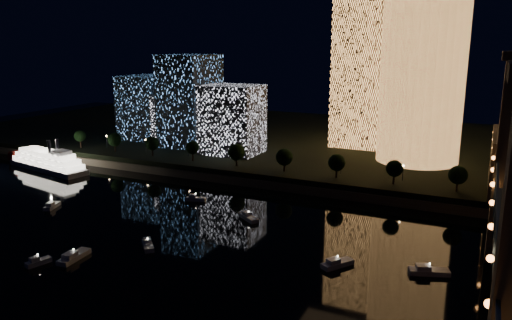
# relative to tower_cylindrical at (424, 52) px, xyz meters

# --- Properties ---
(ground) EXTENTS (520.00, 520.00, 0.00)m
(ground) POSITION_rel_tower_cylindrical_xyz_m (-32.04, -126.95, -48.09)
(ground) COLOR black
(ground) RESTS_ON ground
(far_bank) EXTENTS (420.00, 160.00, 5.00)m
(far_bank) POSITION_rel_tower_cylindrical_xyz_m (-32.04, 33.05, -45.59)
(far_bank) COLOR black
(far_bank) RESTS_ON ground
(seawall) EXTENTS (420.00, 6.00, 3.00)m
(seawall) POSITION_rel_tower_cylindrical_xyz_m (-32.04, -44.95, -46.59)
(seawall) COLOR #6B5E4C
(seawall) RESTS_ON ground
(tower_cylindrical) EXTENTS (34.00, 34.00, 85.93)m
(tower_cylindrical) POSITION_rel_tower_cylindrical_xyz_m (0.00, 0.00, 0.00)
(tower_cylindrical) COLOR #ED9A4C
(tower_cylindrical) RESTS_ON far_bank
(tower_rectangular) EXTENTS (21.76, 21.76, 69.24)m
(tower_rectangular) POSITION_rel_tower_cylindrical_xyz_m (-29.70, 21.41, -8.47)
(tower_rectangular) COLOR #ED9A4C
(tower_rectangular) RESTS_ON far_bank
(midrise_blocks) EXTENTS (77.71, 36.02, 41.52)m
(midrise_blocks) POSITION_rel_tower_cylindrical_xyz_m (-103.42, -10.25, -26.57)
(midrise_blocks) COLOR white
(midrise_blocks) RESTS_ON far_bank
(riverboat) EXTENTS (46.74, 17.80, 13.81)m
(riverboat) POSITION_rel_tower_cylindrical_xyz_m (-141.72, -60.04, -44.55)
(riverboat) COLOR silver
(riverboat) RESTS_ON ground
(motorboats) EXTENTS (122.40, 90.06, 2.78)m
(motorboats) POSITION_rel_tower_cylindrical_xyz_m (-37.01, -116.51, -47.28)
(motorboats) COLOR silver
(motorboats) RESTS_ON ground
(esplanade_trees) EXTENTS (165.64, 6.51, 8.76)m
(esplanade_trees) POSITION_rel_tower_cylindrical_xyz_m (-57.89, -38.95, -37.62)
(esplanade_trees) COLOR black
(esplanade_trees) RESTS_ON far_bank
(street_lamps) EXTENTS (132.70, 0.70, 5.65)m
(street_lamps) POSITION_rel_tower_cylindrical_xyz_m (-66.04, -32.95, -39.07)
(street_lamps) COLOR black
(street_lamps) RESTS_ON far_bank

